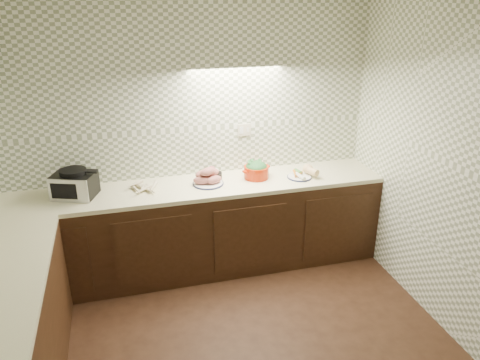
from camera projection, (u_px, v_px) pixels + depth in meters
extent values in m
cube|color=gray|center=(189.00, 136.00, 4.48)|extent=(3.60, 0.05, 2.60)
cube|color=gray|center=(477.00, 189.00, 3.32)|extent=(0.05, 3.60, 2.60)
cube|color=beige|center=(244.00, 130.00, 4.61)|extent=(0.13, 0.01, 0.12)
cube|color=black|center=(198.00, 230.00, 4.57)|extent=(3.60, 0.60, 0.86)
cube|color=#FAF8C2|center=(196.00, 188.00, 4.39)|extent=(3.60, 0.60, 0.04)
cube|color=black|center=(75.00, 185.00, 4.14)|extent=(0.43, 0.37, 0.21)
cube|color=#B2B2B7|center=(68.00, 191.00, 4.01)|extent=(0.34, 0.13, 0.21)
cube|color=black|center=(68.00, 191.00, 4.01)|extent=(0.22, 0.09, 0.14)
cylinder|color=black|center=(73.00, 172.00, 4.09)|extent=(0.30, 0.30, 0.04)
cone|color=beige|center=(158.00, 186.00, 4.32)|extent=(0.08, 0.17, 0.05)
cone|color=beige|center=(135.00, 188.00, 4.29)|extent=(0.18, 0.16, 0.04)
cone|color=beige|center=(156.00, 186.00, 4.34)|extent=(0.08, 0.17, 0.04)
cone|color=beige|center=(145.00, 185.00, 4.34)|extent=(0.13, 0.21, 0.04)
cone|color=beige|center=(154.00, 185.00, 4.37)|extent=(0.10, 0.20, 0.04)
cone|color=beige|center=(139.00, 190.00, 4.24)|extent=(0.11, 0.17, 0.05)
cone|color=beige|center=(141.00, 188.00, 4.29)|extent=(0.05, 0.19, 0.04)
cone|color=beige|center=(147.00, 189.00, 4.22)|extent=(0.18, 0.19, 0.04)
cone|color=beige|center=(144.00, 185.00, 4.28)|extent=(0.12, 0.17, 0.04)
cone|color=beige|center=(153.00, 183.00, 4.34)|extent=(0.10, 0.19, 0.04)
cylinder|color=#181C3F|center=(208.00, 184.00, 4.42)|extent=(0.29, 0.29, 0.01)
cylinder|color=white|center=(208.00, 183.00, 4.42)|extent=(0.28, 0.28, 0.02)
ellipsoid|color=#AA6559|center=(202.00, 180.00, 4.37)|extent=(0.17, 0.09, 0.08)
ellipsoid|color=#AA6559|center=(214.00, 180.00, 4.38)|extent=(0.17, 0.09, 0.08)
ellipsoid|color=#AA6559|center=(207.00, 177.00, 4.45)|extent=(0.17, 0.09, 0.08)
ellipsoid|color=#AA6559|center=(203.00, 174.00, 4.41)|extent=(0.17, 0.09, 0.08)
ellipsoid|color=#AA6559|center=(212.00, 173.00, 4.43)|extent=(0.17, 0.09, 0.08)
ellipsoid|color=#AA6559|center=(208.00, 172.00, 4.36)|extent=(0.17, 0.09, 0.08)
cylinder|color=black|center=(213.00, 176.00, 4.54)|extent=(0.17, 0.17, 0.06)
sphere|color=maroon|center=(212.00, 171.00, 4.51)|extent=(0.09, 0.09, 0.09)
sphere|color=silver|center=(216.00, 171.00, 4.54)|extent=(0.05, 0.05, 0.05)
cylinder|color=#B22204|center=(256.00, 172.00, 4.55)|extent=(0.31, 0.31, 0.12)
cube|color=#B22204|center=(245.00, 172.00, 4.46)|extent=(0.05, 0.06, 0.02)
cube|color=#B22204|center=(267.00, 166.00, 4.60)|extent=(0.05, 0.06, 0.02)
ellipsoid|color=#2D7232|center=(256.00, 167.00, 4.53)|extent=(0.21, 0.21, 0.12)
cylinder|color=#181C3F|center=(299.00, 177.00, 4.57)|extent=(0.24, 0.24, 0.01)
cylinder|color=white|center=(299.00, 177.00, 4.57)|extent=(0.23, 0.23, 0.02)
cone|color=orange|center=(296.00, 174.00, 4.58)|extent=(0.12, 0.12, 0.03)
cone|color=orange|center=(297.00, 174.00, 4.58)|extent=(0.11, 0.12, 0.03)
cone|color=orange|center=(296.00, 174.00, 4.57)|extent=(0.10, 0.13, 0.03)
cone|color=orange|center=(299.00, 173.00, 4.56)|extent=(0.10, 0.13, 0.03)
cylinder|color=silver|center=(300.00, 176.00, 4.51)|extent=(0.07, 0.16, 0.04)
cylinder|color=#3C7530|center=(298.00, 172.00, 4.63)|extent=(0.06, 0.10, 0.04)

